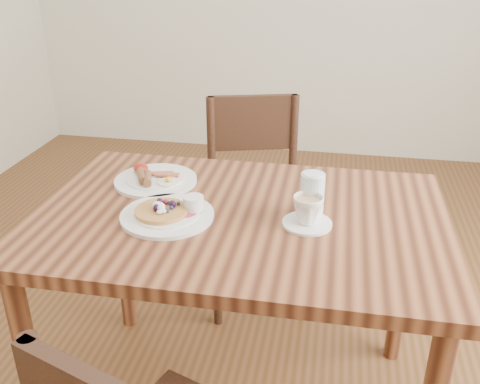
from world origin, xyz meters
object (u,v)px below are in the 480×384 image
at_px(dining_table, 240,243).
at_px(chair_far, 255,192).
at_px(pancake_plate, 169,213).
at_px(breakfast_plate, 154,179).
at_px(water_glass, 312,195).
at_px(teacup_saucer, 308,212).

bearing_deg(dining_table, chair_far, 95.14).
relative_size(pancake_plate, breakfast_plate, 1.00).
relative_size(dining_table, breakfast_plate, 4.44).
bearing_deg(breakfast_plate, dining_table, -27.45).
distance_m(pancake_plate, water_glass, 0.42).
distance_m(dining_table, teacup_saucer, 0.24).
bearing_deg(teacup_saucer, dining_table, 171.30).
xyz_separation_m(dining_table, pancake_plate, (-0.20, -0.06, 0.11)).
relative_size(pancake_plate, water_glass, 2.09).
height_order(dining_table, chair_far, chair_far).
height_order(pancake_plate, teacup_saucer, teacup_saucer).
bearing_deg(chair_far, water_glass, 96.47).
height_order(chair_far, pancake_plate, chair_far).
xyz_separation_m(pancake_plate, breakfast_plate, (-0.12, 0.22, -0.00)).
height_order(dining_table, breakfast_plate, breakfast_plate).
bearing_deg(chair_far, breakfast_plate, 47.83).
height_order(dining_table, water_glass, water_glass).
bearing_deg(dining_table, teacup_saucer, -8.70).
bearing_deg(breakfast_plate, water_glass, -14.42).
height_order(breakfast_plate, teacup_saucer, teacup_saucer).
bearing_deg(chair_far, dining_table, 79.42).
distance_m(pancake_plate, teacup_saucer, 0.40).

